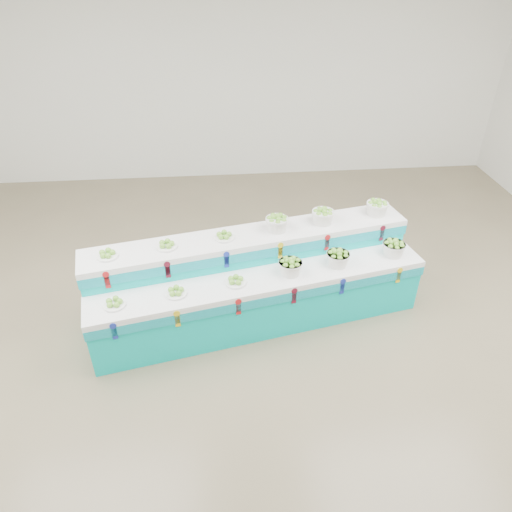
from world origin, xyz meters
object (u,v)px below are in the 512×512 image
object	(u,v)px
display_stand	(256,281)
basket_lower_left	(290,266)
basket_upper_right	(377,207)
plate_upper_mid	(166,244)

from	to	relation	value
display_stand	basket_lower_left	distance (m)	0.51
basket_lower_left	basket_upper_right	size ratio (longest dim) A/B	1.00
basket_upper_right	display_stand	bearing A→B (deg)	-159.84
basket_lower_left	plate_upper_mid	world-z (taller)	plate_upper_mid
display_stand	plate_upper_mid	world-z (taller)	plate_upper_mid
display_stand	basket_upper_right	size ratio (longest dim) A/B	14.46
basket_lower_left	basket_upper_right	world-z (taller)	basket_upper_right
basket_lower_left	plate_upper_mid	distance (m)	1.41
basket_upper_right	basket_lower_left	bearing A→B (deg)	-148.04
plate_upper_mid	display_stand	bearing A→B (deg)	-2.19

